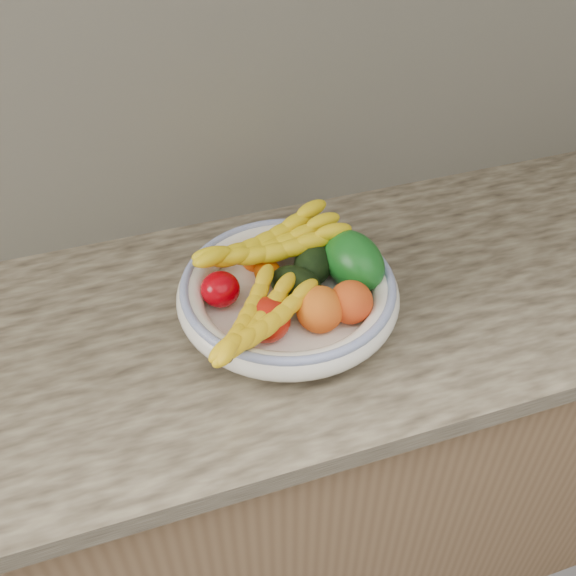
# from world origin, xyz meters

# --- Properties ---
(kitchen_counter) EXTENTS (2.44, 0.66, 1.40)m
(kitchen_counter) POSITION_xyz_m (0.00, 1.69, 0.46)
(kitchen_counter) COLOR brown
(kitchen_counter) RESTS_ON ground
(fruit_bowl) EXTENTS (0.39, 0.39, 0.08)m
(fruit_bowl) POSITION_xyz_m (0.00, 1.66, 0.95)
(fruit_bowl) COLOR white
(fruit_bowl) RESTS_ON kitchen_counter
(clementine_back_left) EXTENTS (0.06, 0.06, 0.05)m
(clementine_back_left) POSITION_xyz_m (-0.03, 1.76, 0.95)
(clementine_back_left) COLOR #FF5B05
(clementine_back_left) RESTS_ON fruit_bowl
(clementine_back_right) EXTENTS (0.05, 0.05, 0.04)m
(clementine_back_right) POSITION_xyz_m (0.02, 1.78, 0.95)
(clementine_back_right) COLOR #DE5004
(clementine_back_right) RESTS_ON fruit_bowl
(clementine_back_mid) EXTENTS (0.06, 0.06, 0.04)m
(clementine_back_mid) POSITION_xyz_m (-0.02, 1.72, 0.95)
(clementine_back_mid) COLOR #EF6105
(clementine_back_mid) RESTS_ON fruit_bowl
(tomato_left) EXTENTS (0.07, 0.07, 0.06)m
(tomato_left) POSITION_xyz_m (-0.11, 1.69, 0.96)
(tomato_left) COLOR #A7000A
(tomato_left) RESTS_ON fruit_bowl
(tomato_near_left) EXTENTS (0.10, 0.10, 0.07)m
(tomato_near_left) POSITION_xyz_m (-0.06, 1.59, 0.96)
(tomato_near_left) COLOR red
(tomato_near_left) RESTS_ON fruit_bowl
(avocado_center) EXTENTS (0.11, 0.12, 0.07)m
(avocado_center) POSITION_xyz_m (0.01, 1.66, 0.96)
(avocado_center) COLOR black
(avocado_center) RESTS_ON fruit_bowl
(avocado_right) EXTENTS (0.11, 0.12, 0.07)m
(avocado_right) POSITION_xyz_m (0.06, 1.70, 0.96)
(avocado_right) COLOR black
(avocado_right) RESTS_ON fruit_bowl
(green_mango) EXTENTS (0.15, 0.17, 0.12)m
(green_mango) POSITION_xyz_m (0.13, 1.68, 0.98)
(green_mango) COLOR #0F5516
(green_mango) RESTS_ON fruit_bowl
(peach_front) EXTENTS (0.08, 0.08, 0.08)m
(peach_front) POSITION_xyz_m (0.03, 1.59, 0.97)
(peach_front) COLOR orange
(peach_front) RESTS_ON fruit_bowl
(peach_right) EXTENTS (0.08, 0.08, 0.07)m
(peach_right) POSITION_xyz_m (0.09, 1.58, 0.97)
(peach_right) COLOR orange
(peach_right) RESTS_ON fruit_bowl
(banana_bunch_back) EXTENTS (0.32, 0.16, 0.09)m
(banana_bunch_back) POSITION_xyz_m (-0.01, 1.74, 0.99)
(banana_bunch_back) COLOR yellow
(banana_bunch_back) RESTS_ON fruit_bowl
(banana_bunch_front) EXTENTS (0.27, 0.26, 0.07)m
(banana_bunch_front) POSITION_xyz_m (-0.08, 1.57, 0.98)
(banana_bunch_front) COLOR yellow
(banana_bunch_front) RESTS_ON fruit_bowl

